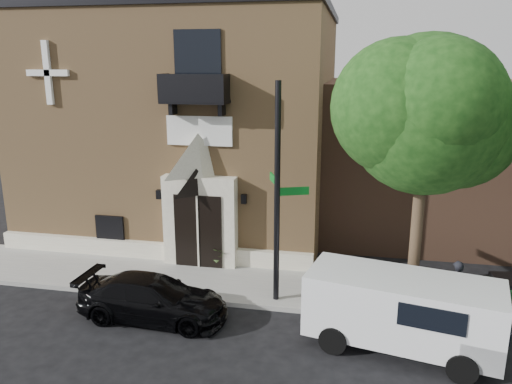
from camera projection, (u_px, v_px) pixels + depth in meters
ground at (206, 305)px, 15.18m from camera, size 120.00×120.00×0.00m
sidewalk at (248, 284)px, 16.40m from camera, size 42.00×3.00×0.15m
church at (191, 121)px, 22.13m from camera, size 12.20×11.01×9.30m
street_tree_left at (428, 114)px, 12.88m from camera, size 4.97×4.38×7.77m
black_sedan at (153, 298)px, 14.23m from camera, size 4.37×1.89×1.25m
cargo_van at (409, 311)px, 12.54m from camera, size 5.05×2.85×1.94m
street_sign at (278, 195)px, 14.44m from camera, size 1.26×0.98×6.53m
fire_hydrant at (372, 296)px, 14.53m from camera, size 0.46×0.37×0.81m
planter at (219, 257)px, 17.60m from camera, size 0.78×0.73×0.71m
pedestrian_near at (456, 287)px, 14.24m from camera, size 0.59×0.40×1.58m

